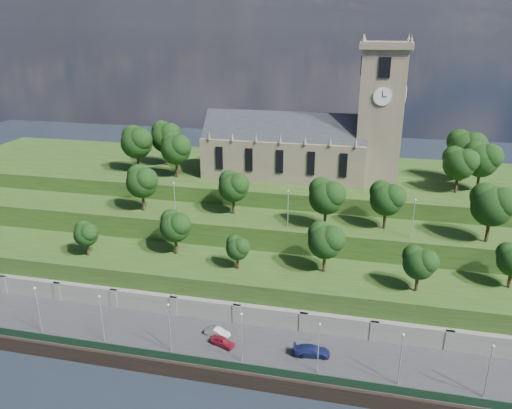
% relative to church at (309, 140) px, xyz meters
% --- Properties ---
extents(ground, '(320.00, 320.00, 0.00)m').
position_rel_church_xyz_m(ground, '(-0.79, -45.98, -22.52)').
color(ground, black).
rests_on(ground, ground).
extents(promenade, '(160.00, 12.00, 2.00)m').
position_rel_church_xyz_m(promenade, '(-0.79, -39.98, -21.52)').
color(promenade, '#2D2D30').
rests_on(promenade, ground).
extents(quay_wall, '(160.00, 0.50, 2.20)m').
position_rel_church_xyz_m(quay_wall, '(-0.79, -46.03, -21.42)').
color(quay_wall, black).
rests_on(quay_wall, ground).
extents(fence, '(160.00, 0.10, 1.20)m').
position_rel_church_xyz_m(fence, '(-0.79, -45.38, -19.92)').
color(fence, '#17341F').
rests_on(fence, promenade).
extents(retaining_wall, '(160.00, 2.10, 5.00)m').
position_rel_church_xyz_m(retaining_wall, '(-0.79, -34.01, -20.02)').
color(retaining_wall, slate).
rests_on(retaining_wall, ground).
extents(embankment_lower, '(160.00, 12.00, 8.00)m').
position_rel_church_xyz_m(embankment_lower, '(-0.79, -27.98, -18.52)').
color(embankment_lower, '#264316').
rests_on(embankment_lower, ground).
extents(embankment_upper, '(160.00, 10.00, 12.00)m').
position_rel_church_xyz_m(embankment_upper, '(-0.79, -16.98, -16.52)').
color(embankment_upper, '#264316').
rests_on(embankment_upper, ground).
extents(hilltop, '(160.00, 32.00, 15.00)m').
position_rel_church_xyz_m(hilltop, '(-0.79, 4.02, -15.02)').
color(hilltop, '#264316').
rests_on(hilltop, ground).
extents(church, '(38.60, 12.35, 27.60)m').
position_rel_church_xyz_m(church, '(0.00, 0.00, 0.00)').
color(church, '#70644E').
rests_on(church, hilltop).
extents(trees_lower, '(70.09, 8.81, 8.01)m').
position_rel_church_xyz_m(trees_lower, '(2.01, -27.58, -9.71)').
color(trees_lower, black).
rests_on(trees_lower, embankment_lower).
extents(trees_upper, '(64.89, 8.77, 9.33)m').
position_rel_church_xyz_m(trees_upper, '(4.63, -17.96, -4.72)').
color(trees_upper, black).
rests_on(trees_upper, embankment_upper).
extents(trees_hilltop, '(73.81, 16.37, 10.09)m').
position_rel_church_xyz_m(trees_hilltop, '(-0.97, -1.21, -1.11)').
color(trees_hilltop, black).
rests_on(trees_hilltop, hilltop).
extents(lamp_posts_promenade, '(60.36, 0.36, 7.40)m').
position_rel_church_xyz_m(lamp_posts_promenade, '(-2.79, -43.48, -16.22)').
color(lamp_posts_promenade, '#B2B2B7').
rests_on(lamp_posts_promenade, promenade).
extents(lamp_posts_upper, '(40.36, 0.36, 6.55)m').
position_rel_church_xyz_m(lamp_posts_upper, '(-0.79, -19.98, -6.66)').
color(lamp_posts_upper, '#B2B2B7').
rests_on(lamp_posts_upper, embankment_upper).
extents(car_left, '(3.98, 2.65, 1.26)m').
position_rel_church_xyz_m(car_left, '(-6.25, -40.71, -19.89)').
color(car_left, maroon).
rests_on(car_left, promenade).
extents(car_middle, '(3.90, 2.10, 1.22)m').
position_rel_church_xyz_m(car_middle, '(-7.61, -38.69, -19.91)').
color(car_middle, '#A9A8AC').
rests_on(car_middle, promenade).
extents(car_right, '(5.16, 2.59, 1.44)m').
position_rel_church_xyz_m(car_right, '(6.07, -40.12, -19.80)').
color(car_right, '#161D4D').
rests_on(car_right, promenade).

